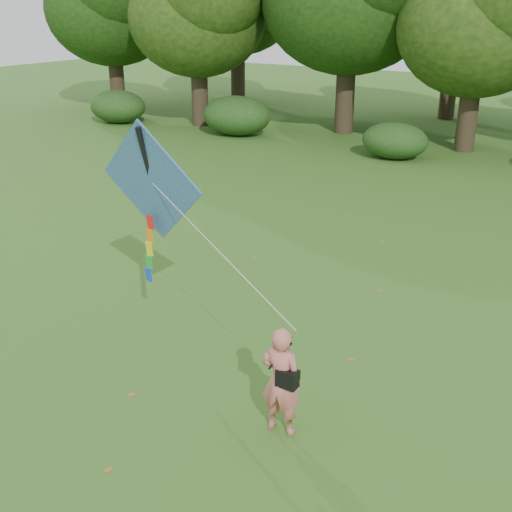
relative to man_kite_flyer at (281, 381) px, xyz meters
The scene contains 6 objects.
ground 1.32m from the man_kite_flyer, 151.96° to the left, with size 100.00×100.00×0.00m, color #265114.
man_kite_flyer is the anchor object (origin of this frame).
crossbody_bag 0.16m from the man_kite_flyer, 14.61° to the right, with size 0.43×0.20×0.69m.
flying_kite 4.15m from the man_kite_flyer, 158.95° to the left, with size 4.74×1.74×3.04m.
shrub_band 18.16m from the man_kite_flyer, 95.13° to the left, with size 39.15×3.22×1.88m.
fallen_leaves 6.37m from the man_kite_flyer, 104.07° to the left, with size 10.25×14.37×0.01m.
Camera 1 is at (4.73, -7.29, 5.87)m, focal length 45.00 mm.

